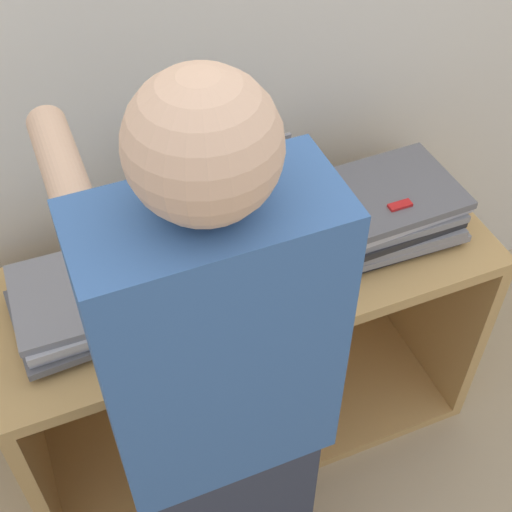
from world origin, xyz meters
TOP-DOWN VIEW (x-y plane):
  - ground_plane at (0.00, 0.00)m, footprint 12.00×12.00m
  - wall_back at (0.00, 0.59)m, footprint 8.00×0.05m
  - cart at (0.00, 0.31)m, footprint 1.31×0.48m
  - laptop_open at (0.00, 0.30)m, footprint 0.36×0.34m
  - laptop_stack_left at (-0.38, 0.24)m, footprint 0.38×0.29m
  - laptop_stack_right at (0.39, 0.24)m, footprint 0.38×0.29m
  - person at (-0.23, -0.20)m, footprint 0.40×0.53m
  - inventory_tag at (0.39, 0.17)m, footprint 0.06×0.02m

SIDE VIEW (x-z plane):
  - ground_plane at x=0.00m, z-range 0.00..0.00m
  - cart at x=0.00m, z-range 0.00..0.73m
  - laptop_stack_left at x=-0.38m, z-range 0.73..0.83m
  - laptop_open at x=0.00m, z-range 0.64..0.92m
  - laptop_stack_right at x=0.39m, z-range 0.73..0.87m
  - person at x=-0.23m, z-range 0.00..1.61m
  - inventory_tag at x=0.39m, z-range 0.87..0.87m
  - wall_back at x=0.00m, z-range 0.00..2.40m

